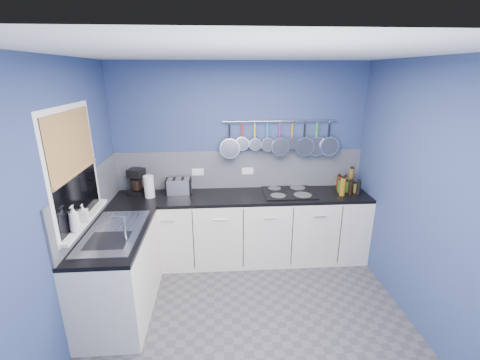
{
  "coord_description": "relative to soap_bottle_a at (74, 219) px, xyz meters",
  "views": [
    {
      "loc": [
        -0.28,
        -2.59,
        2.37
      ],
      "look_at": [
        -0.05,
        0.75,
        1.25
      ],
      "focal_mm": 24.31,
      "sensor_mm": 36.0,
      "label": 1
    }
  ],
  "objects": [
    {
      "name": "floor",
      "position": [
        1.53,
        -0.04,
        -1.18
      ],
      "size": [
        3.2,
        3.0,
        0.02
      ],
      "primitive_type": "cube",
      "color": "#47474C",
      "rests_on": "ground"
    },
    {
      "name": "ceiling",
      "position": [
        1.53,
        -0.04,
        1.34
      ],
      "size": [
        3.2,
        3.0,
        0.02
      ],
      "primitive_type": "cube",
      "color": "white",
      "rests_on": "ground"
    },
    {
      "name": "wall_back",
      "position": [
        1.53,
        1.47,
        0.08
      ],
      "size": [
        3.2,
        0.02,
        2.5
      ],
      "primitive_type": "cube",
      "color": "navy",
      "rests_on": "ground"
    },
    {
      "name": "wall_front",
      "position": [
        1.53,
        -1.55,
        0.08
      ],
      "size": [
        3.2,
        0.02,
        2.5
      ],
      "primitive_type": "cube",
      "color": "navy",
      "rests_on": "ground"
    },
    {
      "name": "wall_left",
      "position": [
        -0.08,
        -0.04,
        0.08
      ],
      "size": [
        0.02,
        3.0,
        2.5
      ],
      "primitive_type": "cube",
      "color": "navy",
      "rests_on": "ground"
    },
    {
      "name": "wall_right",
      "position": [
        3.14,
        -0.04,
        0.08
      ],
      "size": [
        0.02,
        3.0,
        2.5
      ],
      "primitive_type": "cube",
      "color": "navy",
      "rests_on": "ground"
    },
    {
      "name": "backsplash_back",
      "position": [
        1.53,
        1.44,
        -0.02
      ],
      "size": [
        3.2,
        0.02,
        0.5
      ],
      "primitive_type": "cube",
      "color": "gray",
      "rests_on": "wall_back"
    },
    {
      "name": "backsplash_left",
      "position": [
        -0.06,
        0.56,
        -0.02
      ],
      "size": [
        0.02,
        1.8,
        0.5
      ],
      "primitive_type": "cube",
      "color": "gray",
      "rests_on": "wall_left"
    },
    {
      "name": "cabinet_run_back",
      "position": [
        1.53,
        1.16,
        -0.74
      ],
      "size": [
        3.2,
        0.6,
        0.86
      ],
      "primitive_type": "cube",
      "color": "silver",
      "rests_on": "ground"
    },
    {
      "name": "worktop_back",
      "position": [
        1.53,
        1.16,
        -0.29
      ],
      "size": [
        3.2,
        0.6,
        0.04
      ],
      "primitive_type": "cube",
      "color": "black",
      "rests_on": "cabinet_run_back"
    },
    {
      "name": "cabinet_run_left",
      "position": [
        0.23,
        0.26,
        -0.74
      ],
      "size": [
        0.6,
        1.2,
        0.86
      ],
      "primitive_type": "cube",
      "color": "silver",
      "rests_on": "ground"
    },
    {
      "name": "worktop_left",
      "position": [
        0.23,
        0.26,
        -0.29
      ],
      "size": [
        0.6,
        1.2,
        0.04
      ],
      "primitive_type": "cube",
      "color": "black",
      "rests_on": "cabinet_run_left"
    },
    {
      "name": "window_frame",
      "position": [
        -0.05,
        0.26,
        0.38
      ],
      "size": [
        0.01,
        1.0,
        1.1
      ],
      "primitive_type": "cube",
      "color": "white",
      "rests_on": "wall_left"
    },
    {
      "name": "window_glass",
      "position": [
        -0.04,
        0.26,
        0.38
      ],
      "size": [
        0.01,
        0.9,
        1.0
      ],
      "primitive_type": "cube",
      "color": "black",
      "rests_on": "wall_left"
    },
    {
      "name": "bamboo_blind",
      "position": [
        -0.03,
        0.26,
        0.61
      ],
      "size": [
        0.01,
        0.9,
        0.55
      ],
      "primitive_type": "cube",
      "color": "tan",
      "rests_on": "wall_left"
    },
    {
      "name": "window_sill",
      "position": [
        -0.02,
        0.26,
        -0.13
      ],
      "size": [
        0.1,
        0.98,
        0.03
      ],
      "primitive_type": "cube",
      "color": "white",
      "rests_on": "wall_left"
    },
    {
      "name": "sink_unit",
      "position": [
        0.23,
        0.26,
        -0.27
      ],
      "size": [
        0.5,
        0.95,
        0.01
      ],
      "primitive_type": "cube",
      "color": "silver",
      "rests_on": "worktop_left"
    },
    {
      "name": "mixer_tap",
      "position": [
        0.39,
        0.08,
        -0.14
      ],
      "size": [
        0.12,
        0.08,
        0.26
      ],
      "primitive_type": null,
      "color": "silver",
      "rests_on": "worktop_left"
    },
    {
      "name": "socket_left",
      "position": [
        0.98,
        1.43,
        -0.04
      ],
      "size": [
        0.15,
        0.01,
        0.09
      ],
      "primitive_type": "cube",
      "color": "white",
      "rests_on": "backsplash_back"
    },
    {
      "name": "socket_right",
      "position": [
        1.63,
        1.43,
        -0.04
      ],
      "size": [
        0.15,
        0.01,
        0.09
      ],
      "primitive_type": "cube",
      "color": "white",
      "rests_on": "backsplash_back"
    },
    {
      "name": "pot_rail",
      "position": [
        2.03,
        1.41,
        0.61
      ],
      "size": [
        1.45,
        0.02,
        0.02
      ],
      "primitive_type": "cylinder",
      "rotation": [
        0.0,
        1.57,
        0.0
      ],
      "color": "silver",
      "rests_on": "wall_back"
    },
    {
      "name": "soap_bottle_a",
      "position": [
        0.0,
        0.0,
        0.0
      ],
      "size": [
        0.09,
        0.1,
        0.24
      ],
      "primitive_type": "imported",
      "rotation": [
        0.0,
        0.0,
        0.02
      ],
      "color": "white",
      "rests_on": "window_sill"
    },
    {
      "name": "soap_bottle_b",
      "position": [
        0.0,
        0.19,
        -0.03
      ],
      "size": [
        0.09,
        0.09,
        0.17
      ],
      "primitive_type": "imported",
      "rotation": [
        0.0,
        0.0,
        0.16
      ],
      "color": "white",
      "rests_on": "window_sill"
    },
    {
      "name": "paper_towel",
      "position": [
        0.4,
        1.17,
        -0.13
      ],
      "size": [
        0.13,
        0.13,
        0.27
      ],
      "primitive_type": "cylinder",
      "rotation": [
        0.0,
        0.0,
        0.1
      ],
      "color": "white",
      "rests_on": "worktop_back"
    },
    {
      "name": "coffee_maker",
      "position": [
        0.23,
        1.28,
        -0.11
      ],
      "size": [
        0.24,
        0.25,
        0.33
      ],
      "primitive_type": null,
      "rotation": [
        0.0,
        0.0,
        -0.33
      ],
      "color": "black",
      "rests_on": "worktop_back"
    },
    {
      "name": "toaster",
      "position": [
        0.74,
        1.28,
        -0.17
      ],
      "size": [
        0.31,
        0.2,
        0.19
      ],
      "primitive_type": "cube",
      "rotation": [
        0.0,
        0.0,
        0.09
      ],
      "color": "silver",
      "rests_on": "worktop_back"
    },
    {
      "name": "canister",
      "position": [
        0.86,
        1.27,
        -0.2
      ],
      "size": [
        0.1,
        0.1,
        0.14
      ],
      "primitive_type": "cylinder",
      "rotation": [
        0.0,
        0.0,
        -0.03
      ],
      "color": "silver",
      "rests_on": "worktop_back"
    },
    {
      "name": "hob",
      "position": [
        2.13,
        1.21,
        -0.26
      ],
      "size": [
        0.64,
        0.56,
        0.01
      ],
      "primitive_type": "cube",
      "color": "black",
      "rests_on": "worktop_back"
    },
    {
      "name": "pan_0",
      "position": [
        1.4,
        1.4,
        0.39
      ],
      "size": [
        0.26,
        0.11,
        0.45
      ],
      "primitive_type": null,
      "color": "silver",
      "rests_on": "pot_rail"
    },
    {
      "name": "pan_1",
      "position": [
        1.55,
        1.4,
        0.43
      ],
      "size": [
        0.17,
        0.05,
        0.36
      ],
      "primitive_type": null,
      "color": "silver",
      "rests_on": "pot_rail"
    },
    {
      "name": "pan_2",
      "position": [
        1.71,
        1.4,
        0.44
      ],
      "size": [
        0.16,
        0.12,
        0.35
      ],
      "primitive_type": null,
      "color": "silver",
      "rests_on": "pot_rail"
    },
    {
      "name": "pan_3",
      "position": [
        1.87,
        1.4,
        0.43
      ],
      "size": [
        0.18,
        0.1,
        0.37
      ],
      "primitive_type": null,
      "color": "silver",
      "rests_on": "pot_rail"
    },
    {
      "name": "pan_4",
      "position": [
        2.03,
        1.4,
        0.4
      ],
      "size": [
        0.23,
        0.12,
        0.42
      ],
      "primitive_type": null,
      "color": "silver",
      "rests_on": "pot_rail"
    },
    {
      "name": "pan_5",
      "position": [
        2.19,
        1.4,
        0.44
      ],
      "size": [
        0.16,
        0.09,
        0.35
      ],
      "primitive_type": null,
      "color": "silver",
      "rests_on": "pot_rail"
    },
    {
      "name": "pan_6",
      "position": [
        2.35,
        1.4,
        0.39
      ],
      "size": [
        0.25,
        0.09,
        0.44
      ],
      "primitive_type": null,
      "color": "silver",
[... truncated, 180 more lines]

